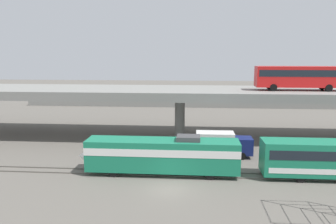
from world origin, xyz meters
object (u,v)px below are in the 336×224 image
Objects in this scene: service_truck_west at (222,144)px; parked_car_1 at (146,94)px; transit_bus_on_overpass at (299,76)px; train_locomotive at (155,154)px; parked_car_3 at (235,95)px; parked_car_0 at (210,96)px; parked_car_4 at (186,95)px; parked_car_5 at (104,93)px; parked_car_2 at (279,96)px; parked_car_7 at (254,97)px; parked_car_6 at (215,94)px.

service_truck_west reaches higher than parked_car_1.
transit_bus_on_overpass is 16.00m from service_truck_west.
train_locomotive is 3.86× the size of parked_car_3.
transit_bus_on_overpass is 37.55m from parked_car_0.
parked_car_4 is 22.22m from parked_car_5.
service_truck_west is 1.52× the size of parked_car_5.
parked_car_5 is at bearing -6.43° from parked_car_0.
parked_car_2 and parked_car_7 have the same top height.
parked_car_1 is (-16.10, 46.40, 0.50)m from service_truck_west.
parked_car_2 is 45.32m from parked_car_5.
service_truck_west is at bearing 87.82° from parked_car_6.
parked_car_4 is (-12.42, -1.14, 0.00)m from parked_car_3.
parked_car_2 is (17.32, 1.39, -0.00)m from parked_car_0.
train_locomotive reaches higher than parked_car_4.
parked_car_2 is at bearing -175.42° from parked_car_0.
parked_car_3 is (14.32, 51.60, -0.06)m from train_locomotive.
parked_car_2 is 0.95× the size of parked_car_7.
parked_car_7 is (18.52, 49.15, -0.06)m from train_locomotive.
service_truck_west reaches higher than parked_car_7.
train_locomotive is 3.80× the size of parked_car_7.
parked_car_0 is at bearing 174.72° from parked_car_7.
parked_car_7 is at bearing 174.72° from parked_car_0.
transit_bus_on_overpass is 39.96m from parked_car_4.
transit_bus_on_overpass reaches higher than service_truck_west.
parked_car_4 is 1.03× the size of parked_car_6.
parked_car_2 is at bearing 177.77° from parked_car_5.
parked_car_5 is (-34.46, 1.69, 0.00)m from parked_car_3.
parked_car_5 is at bearing -7.33° from parked_car_4.
service_truck_west is 1.50× the size of parked_car_0.
train_locomotive is 53.68m from parked_car_1.
parked_car_1 is at bearing -9.84° from parked_car_0.
parked_car_1 is 17.90m from parked_car_6.
parked_car_0 is at bearing 4.58° from parked_car_2.
parked_car_2 is (6.44, 36.57, -7.30)m from transit_bus_on_overpass.
parked_car_2 is at bearing 80.01° from transit_bus_on_overpass.
parked_car_6 is at bearing -99.86° from train_locomotive.
transit_bus_on_overpass is (18.70, 14.96, 7.24)m from train_locomotive.
parked_car_1 is at bearing -2.48° from parked_car_2.
parked_car_0 is at bearing 107.18° from transit_bus_on_overpass.
train_locomotive is at bearing 87.85° from parked_car_4.
parked_car_6 is at bearing 158.91° from parked_car_3.
service_truck_west reaches higher than parked_car_0.
parked_car_5 is (-38.85, 38.34, -7.30)m from transit_bus_on_overpass.
train_locomotive is at bearing 81.13° from parked_car_0.
transit_bus_on_overpass is at bearing -141.35° from train_locomotive.
train_locomotive is at bearing 99.21° from parked_car_1.
transit_bus_on_overpass reaches higher than parked_car_6.
parked_car_6 is (-15.84, 2.00, 0.00)m from parked_car_2.
parked_car_1 is at bearing 125.66° from transit_bus_on_overpass.
train_locomotive is 50.50m from parked_car_4.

